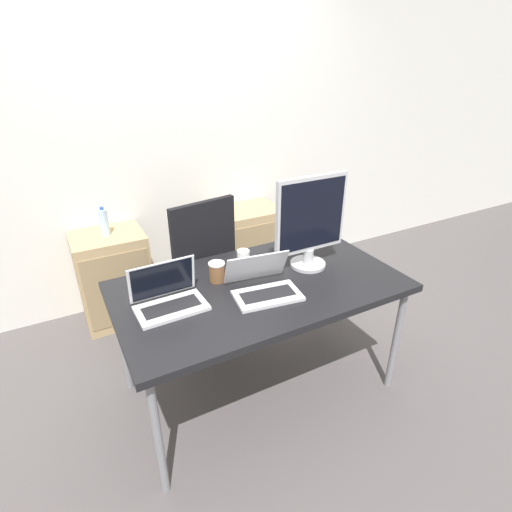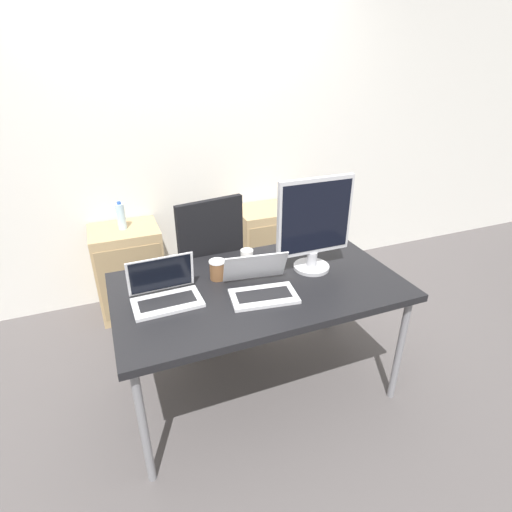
% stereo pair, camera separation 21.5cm
% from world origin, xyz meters
% --- Properties ---
extents(ground_plane, '(14.00, 14.00, 0.00)m').
position_xyz_m(ground_plane, '(0.00, 0.00, 0.00)').
color(ground_plane, '#514C4C').
extents(wall_back, '(10.00, 0.05, 2.60)m').
position_xyz_m(wall_back, '(0.00, 1.42, 1.30)').
color(wall_back, silver).
rests_on(wall_back, ground_plane).
extents(desk, '(1.56, 0.87, 0.75)m').
position_xyz_m(desk, '(0.00, 0.00, 0.70)').
color(desk, black).
rests_on(desk, ground_plane).
extents(office_chair, '(0.56, 0.59, 1.09)m').
position_xyz_m(office_chair, '(-0.16, 0.68, 0.41)').
color(office_chair, '#232326').
rests_on(office_chair, ground_plane).
extents(cabinet_left, '(0.50, 0.41, 0.71)m').
position_xyz_m(cabinet_left, '(-0.62, 1.18, 0.36)').
color(cabinet_left, tan).
rests_on(cabinet_left, ground_plane).
extents(cabinet_right, '(0.50, 0.41, 0.71)m').
position_xyz_m(cabinet_right, '(0.55, 1.18, 0.36)').
color(cabinet_right, tan).
rests_on(cabinet_right, ground_plane).
extents(water_bottle, '(0.06, 0.06, 0.21)m').
position_xyz_m(water_bottle, '(-0.62, 1.18, 0.81)').
color(water_bottle, silver).
rests_on(water_bottle, cabinet_left).
extents(laptop_left, '(0.35, 0.24, 0.22)m').
position_xyz_m(laptop_left, '(-0.50, 0.02, 0.80)').
color(laptop_left, silver).
rests_on(laptop_left, desk).
extents(laptop_right, '(0.37, 0.34, 0.20)m').
position_xyz_m(laptop_right, '(-0.03, -0.09, 0.79)').
color(laptop_right, silver).
rests_on(laptop_right, desk).
extents(monitor, '(0.45, 0.21, 0.54)m').
position_xyz_m(monitor, '(0.35, 0.05, 1.03)').
color(monitor, '#B7B7BC').
rests_on(monitor, desk).
extents(coffee_cup_white, '(0.08, 0.08, 0.09)m').
position_xyz_m(coffee_cup_white, '(0.02, 0.24, 0.80)').
color(coffee_cup_white, white).
rests_on(coffee_cup_white, desk).
extents(coffee_cup_brown, '(0.09, 0.09, 0.11)m').
position_xyz_m(coffee_cup_brown, '(-0.19, 0.14, 0.81)').
color(coffee_cup_brown, brown).
rests_on(coffee_cup_brown, desk).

